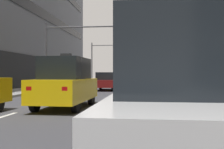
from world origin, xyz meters
TOP-DOWN VIEW (x-y plane):
  - ground_plane at (0.00, 0.00)m, footprint 120.00×120.00m
  - sidewalk_right at (6.52, 0.00)m, footprint 3.61×80.00m
  - lane_stripe_l1_s3 at (-1.57, -3.00)m, footprint 0.16×2.00m
  - lane_stripe_l1_s4 at (-1.57, 2.00)m, footprint 0.16×2.00m
  - lane_stripe_l1_s5 at (-1.57, 7.00)m, footprint 0.16×2.00m
  - lane_stripe_l1_s6 at (-1.57, 12.00)m, footprint 0.16×2.00m
  - lane_stripe_l1_s7 at (-1.57, 17.00)m, footprint 0.16×2.00m
  - lane_stripe_l1_s8 at (-1.57, 22.00)m, footprint 0.16×2.00m
  - lane_stripe_l1_s9 at (-1.57, 27.00)m, footprint 0.16×2.00m
  - lane_stripe_l1_s10 at (-1.57, 32.00)m, footprint 0.16×2.00m
  - lane_stripe_l2_s3 at (1.57, -3.00)m, footprint 0.16×2.00m
  - lane_stripe_l2_s4 at (1.57, 2.00)m, footprint 0.16×2.00m
  - lane_stripe_l2_s5 at (1.57, 7.00)m, footprint 0.16×2.00m
  - lane_stripe_l2_s6 at (1.57, 12.00)m, footprint 0.16×2.00m
  - lane_stripe_l2_s7 at (1.57, 17.00)m, footprint 0.16×2.00m
  - lane_stripe_l2_s8 at (1.57, 22.00)m, footprint 0.16×2.00m
  - lane_stripe_l2_s9 at (1.57, 27.00)m, footprint 0.16×2.00m
  - lane_stripe_l2_s10 at (1.57, 32.00)m, footprint 0.16×2.00m
  - taxi_driving_0 at (-3.08, 9.15)m, footprint 2.03×4.53m
  - car_driving_1 at (0.00, 11.98)m, footprint 1.90×4.30m
  - taxi_driving_3 at (0.13, 27.88)m, footprint 1.88×4.24m
  - taxi_driving_4 at (-0.10, -0.39)m, footprint 1.97×4.48m
  - car_parked_0 at (3.67, -7.97)m, footprint 1.87×4.37m
  - traffic_signal_0 at (-2.33, 10.90)m, footprint 8.75×0.35m
  - traffic_signal_1 at (-1.80, 32.42)m, footprint 9.56×0.34m
  - street_tree_0 at (6.17, 7.64)m, footprint 1.74×1.10m
  - street_tree_1 at (6.19, 20.66)m, footprint 1.08×1.62m

SIDE VIEW (x-z plane):
  - ground_plane at x=0.00m, z-range 0.00..0.00m
  - lane_stripe_l1_s3 at x=-1.57m, z-range 0.00..0.01m
  - lane_stripe_l1_s4 at x=-1.57m, z-range 0.00..0.01m
  - lane_stripe_l1_s5 at x=-1.57m, z-range 0.00..0.01m
  - lane_stripe_l1_s6 at x=-1.57m, z-range 0.00..0.01m
  - lane_stripe_l1_s7 at x=-1.57m, z-range 0.00..0.01m
  - lane_stripe_l1_s8 at x=-1.57m, z-range 0.00..0.01m
  - lane_stripe_l1_s9 at x=-1.57m, z-range 0.00..0.01m
  - lane_stripe_l1_s10 at x=-1.57m, z-range 0.00..0.01m
  - lane_stripe_l2_s3 at x=1.57m, z-range 0.00..0.01m
  - lane_stripe_l2_s4 at x=1.57m, z-range 0.00..0.01m
  - lane_stripe_l2_s5 at x=1.57m, z-range 0.00..0.01m
  - lane_stripe_l2_s6 at x=1.57m, z-range 0.00..0.01m
  - lane_stripe_l2_s7 at x=1.57m, z-range 0.00..0.01m
  - lane_stripe_l2_s8 at x=1.57m, z-range 0.00..0.01m
  - lane_stripe_l2_s9 at x=1.57m, z-range 0.00..0.01m
  - lane_stripe_l2_s10 at x=1.57m, z-range 0.00..0.01m
  - sidewalk_right at x=6.52m, z-range 0.00..0.14m
  - car_driving_1 at x=0.00m, z-range -0.01..1.58m
  - taxi_driving_3 at x=0.13m, z-range -0.09..2.11m
  - car_parked_0 at x=3.67m, z-range 0.00..2.10m
  - taxi_driving_4 at x=-0.10m, z-range -0.09..2.23m
  - taxi_driving_0 at x=-3.08m, z-range -0.09..2.25m
  - street_tree_0 at x=6.17m, z-range -0.12..4.34m
  - street_tree_1 at x=6.19m, z-range 0.11..4.53m
  - traffic_signal_0 at x=-2.33m, z-range 1.30..7.03m
  - traffic_signal_1 at x=-1.80m, z-range 1.58..8.07m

